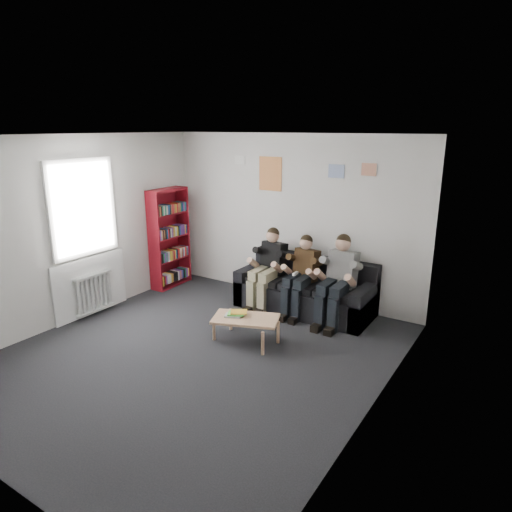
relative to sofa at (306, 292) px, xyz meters
The scene contains 14 objects.
room_shell 2.40m from the sofa, 103.26° to the right, with size 5.00×5.00×5.00m.
sofa is the anchor object (origin of this frame).
bookshelf 2.66m from the sofa, behind, with size 0.26×0.79×1.76m.
coffee_table 1.44m from the sofa, 96.99° to the right, with size 0.86×0.48×0.35m.
game_cases 1.47m from the sofa, 102.76° to the right, with size 0.26×0.23×0.05m.
person_left 0.71m from the sofa, 161.76° to the right, with size 0.38×0.82×1.26m.
person_middle 0.37m from the sofa, 90.00° to the right, with size 0.36×0.77×1.22m.
person_right 0.72m from the sofa, 18.45° to the right, with size 0.40×0.86×1.31m.
radiator 3.26m from the sofa, 144.32° to the right, with size 0.10×0.64×0.60m.
window 3.40m from the sofa, 145.07° to the right, with size 0.05×1.30×2.36m.
poster_large 2.01m from the sofa, 156.48° to the left, with size 0.42×0.01×0.55m, color gold.
poster_blue 1.91m from the sofa, 56.71° to the left, with size 0.25×0.01×0.20m, color #3A6BC5.
poster_pink 2.09m from the sofa, 27.26° to the left, with size 0.22×0.01×0.18m, color #D2418F.
poster_sign 2.49m from the sofa, 165.40° to the left, with size 0.20×0.01×0.14m, color white.
Camera 1 is at (3.46, -3.98, 2.80)m, focal length 32.00 mm.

